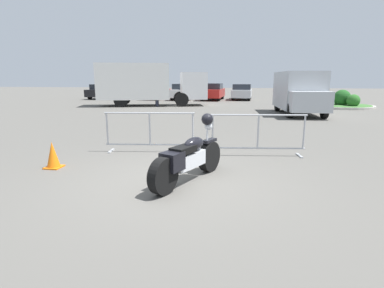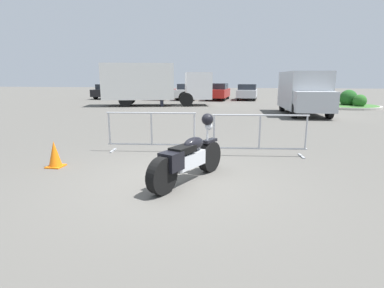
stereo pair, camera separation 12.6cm
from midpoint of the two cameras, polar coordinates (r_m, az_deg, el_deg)
ground_plane at (r=5.87m, az=-2.63°, el=-6.95°), size 120.00×120.00×0.00m
motorcycle at (r=5.68m, az=-0.06°, el=-2.57°), size 1.08×2.08×1.25m
crowd_barrier_near at (r=8.08m, az=-7.27°, el=2.41°), size 2.39×0.69×1.07m
crowd_barrier_far at (r=7.74m, az=13.20°, el=1.74°), size 2.39×0.69×1.07m
box_truck at (r=22.21m, az=-7.60°, el=11.47°), size 8.02×4.12×2.98m
delivery_van at (r=17.76m, az=20.72°, el=9.32°), size 2.26×5.11×2.31m
parked_car_black at (r=31.15m, az=-15.46°, el=9.66°), size 1.94×4.23×1.40m
parked_car_tan at (r=30.44m, az=-10.50°, el=9.87°), size 1.99×4.34×1.44m
parked_car_maroon at (r=29.33m, az=-5.66°, el=9.90°), size 1.95×4.24×1.41m
parked_car_white at (r=28.49m, az=-0.47°, el=9.94°), size 2.02×4.40×1.46m
parked_car_red at (r=28.16m, az=5.04°, el=9.93°), size 2.10×4.57×1.52m
parked_car_silver at (r=28.77m, az=10.61°, el=9.73°), size 1.98×4.33×1.43m
pedestrian at (r=21.37m, az=-5.64°, el=9.57°), size 0.46×0.46×1.69m
planter_island at (r=23.41m, az=27.74°, el=6.94°), size 4.36×4.36×1.19m
traffic_cone at (r=7.30m, az=-24.25°, el=-1.83°), size 0.34×0.34×0.59m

